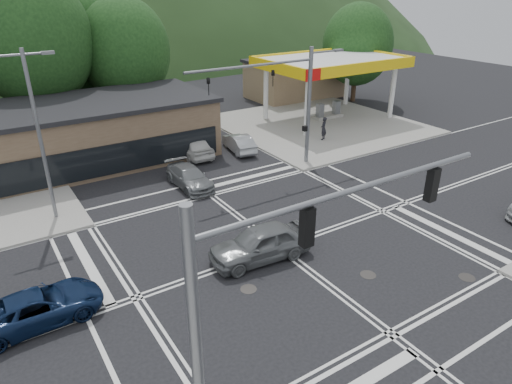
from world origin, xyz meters
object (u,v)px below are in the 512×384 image
car_grey_center (260,243)px  car_queue_b (192,145)px  car_blue_west (39,307)px  pedestrian (324,128)px  car_queue_a (239,143)px  car_northbound (189,177)px

car_grey_center → car_queue_b: size_ratio=1.04×
car_blue_west → pedestrian: size_ratio=2.52×
car_grey_center → pedestrian: 17.93m
car_grey_center → pedestrian: (13.68, 11.59, 0.25)m
car_grey_center → car_queue_a: car_grey_center is taller
car_grey_center → car_queue_a: bearing=157.8°
car_northbound → car_queue_b: bearing=62.4°
car_queue_b → car_northbound: (-2.59, -5.00, -0.16)m
car_northbound → pedestrian: size_ratio=2.36×
car_blue_west → pedestrian: (23.08, 10.66, 0.43)m
car_northbound → car_blue_west: bearing=-140.8°
car_queue_a → pedestrian: 7.11m
car_queue_a → car_queue_b: bearing=-7.5°
car_grey_center → pedestrian: bearing=135.1°
car_queue_a → pedestrian: bearing=175.3°
car_queue_b → pedestrian: pedestrian is taller
car_grey_center → car_blue_west: bearing=-90.8°
car_queue_a → car_northbound: 7.20m
car_queue_a → car_queue_b: (-3.41, 1.02, 0.14)m
car_grey_center → car_northbound: 9.34m
car_blue_west → car_queue_b: car_queue_b is taller
car_northbound → car_grey_center: bearing=-95.0°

